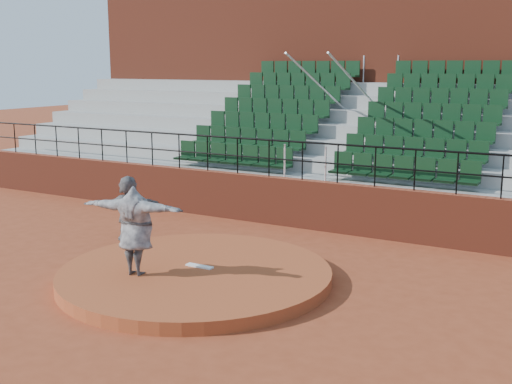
% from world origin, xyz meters
% --- Properties ---
extents(ground, '(90.00, 90.00, 0.00)m').
position_xyz_m(ground, '(0.00, 0.00, 0.00)').
color(ground, brown).
rests_on(ground, ground).
extents(pitchers_mound, '(5.50, 5.50, 0.25)m').
position_xyz_m(pitchers_mound, '(0.00, 0.00, 0.12)').
color(pitchers_mound, '#A24724').
rests_on(pitchers_mound, ground).
extents(pitching_rubber, '(0.60, 0.15, 0.03)m').
position_xyz_m(pitching_rubber, '(0.00, 0.15, 0.27)').
color(pitching_rubber, white).
rests_on(pitching_rubber, pitchers_mound).
extents(boundary_wall, '(24.00, 0.30, 1.30)m').
position_xyz_m(boundary_wall, '(0.00, 5.00, 0.65)').
color(boundary_wall, maroon).
rests_on(boundary_wall, ground).
extents(wall_railing, '(24.04, 0.05, 1.03)m').
position_xyz_m(wall_railing, '(0.00, 5.00, 2.03)').
color(wall_railing, black).
rests_on(wall_railing, boundary_wall).
extents(seating_deck, '(24.00, 5.97, 4.63)m').
position_xyz_m(seating_deck, '(0.00, 8.64, 1.45)').
color(seating_deck, '#989993').
rests_on(seating_deck, ground).
extents(press_box_facade, '(24.00, 3.00, 7.10)m').
position_xyz_m(press_box_facade, '(0.00, 12.60, 3.55)').
color(press_box_facade, maroon).
rests_on(press_box_facade, ground).
extents(pitcher, '(2.23, 0.91, 1.77)m').
position_xyz_m(pitcher, '(-0.82, -0.83, 1.13)').
color(pitcher, black).
rests_on(pitcher, pitchers_mound).
extents(fielder, '(1.50, 1.29, 1.63)m').
position_xyz_m(fielder, '(-3.21, 1.77, 0.81)').
color(fielder, black).
rests_on(fielder, ground).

